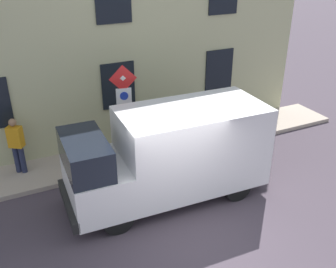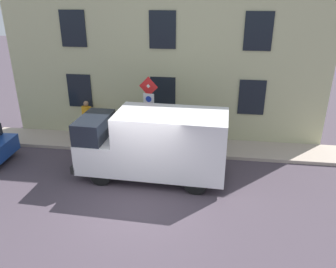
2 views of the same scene
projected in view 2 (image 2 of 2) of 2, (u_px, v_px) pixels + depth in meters
ground_plane at (140, 201)px, 10.88m from camera, size 80.00×80.00×0.00m
sidewalk_slab at (160, 145)px, 14.70m from camera, size 1.71×15.84×0.14m
building_facade at (164, 65)px, 14.50m from camera, size 0.75×13.84×6.73m
sign_post_stacked at (149, 106)px, 13.36m from camera, size 0.19×0.55×3.00m
delivery_van at (155, 143)px, 11.84m from camera, size 2.19×5.40×2.50m
bicycle_blue at (205, 135)px, 14.56m from camera, size 0.46×1.72×0.89m
bicycle_black at (187, 135)px, 14.66m from camera, size 0.46×1.72×0.89m
pedestrian at (87, 118)px, 14.96m from camera, size 0.44×0.48×1.72m
litter_bin at (176, 140)px, 13.94m from camera, size 0.44×0.44×0.90m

